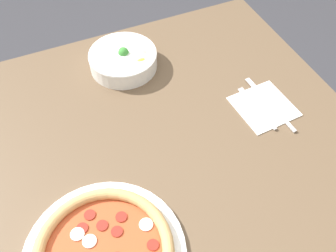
# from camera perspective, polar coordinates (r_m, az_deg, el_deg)

# --- Properties ---
(dining_table) EXTENTS (1.21, 1.02, 0.75)m
(dining_table) POSITION_cam_1_polar(r_m,az_deg,el_deg) (1.05, -3.95, -7.25)
(dining_table) COLOR brown
(dining_table) RESTS_ON ground_plane
(bowl) EXTENTS (0.21, 0.21, 0.07)m
(bowl) POSITION_cam_1_polar(r_m,az_deg,el_deg) (1.17, -6.83, 10.13)
(bowl) COLOR white
(bowl) RESTS_ON dining_table
(napkin) EXTENTS (0.16, 0.16, 0.00)m
(napkin) POSITION_cam_1_polar(r_m,az_deg,el_deg) (1.10, 14.38, 2.90)
(napkin) COLOR white
(napkin) RESTS_ON dining_table
(fork) EXTENTS (0.02, 0.17, 0.00)m
(fork) POSITION_cam_1_polar(r_m,az_deg,el_deg) (1.09, 13.48, 2.62)
(fork) COLOR silver
(fork) RESTS_ON napkin
(knife) EXTENTS (0.02, 0.23, 0.01)m
(knife) POSITION_cam_1_polar(r_m,az_deg,el_deg) (1.10, 15.54, 2.97)
(knife) COLOR silver
(knife) RESTS_ON napkin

